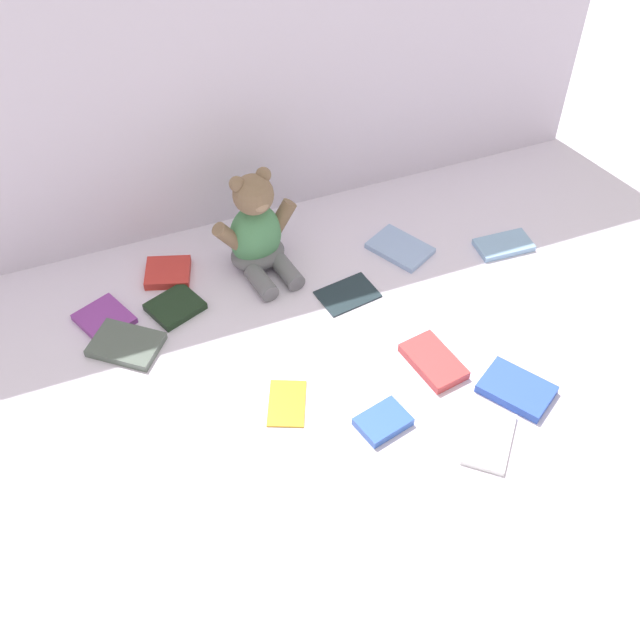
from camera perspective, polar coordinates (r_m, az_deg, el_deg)
name	(u,v)px	position (r m, az deg, el deg)	size (l,w,h in m)	color
ground_plane	(309,318)	(1.69, -0.81, 0.11)	(3.20, 3.20, 0.00)	silver
backdrop_drape	(240,63)	(1.74, -5.78, 17.90)	(1.71, 0.03, 0.78)	silver
teddy_bear	(257,233)	(1.75, -4.55, 6.24)	(0.20, 0.19, 0.24)	#4C8C59
book_case_0	(489,439)	(1.52, 12.04, -8.37)	(0.08, 0.14, 0.01)	white
book_case_1	(504,245)	(1.89, 13.06, 5.27)	(0.07, 0.13, 0.01)	#81AAD1
book_case_2	(517,389)	(1.60, 13.94, -4.84)	(0.09, 0.13, 0.02)	blue
book_case_3	(433,361)	(1.61, 8.15, -2.95)	(0.08, 0.13, 0.02)	#C43C3C
book_case_4	(400,248)	(1.85, 5.77, 5.16)	(0.09, 0.14, 0.01)	#8DAAD8
book_case_5	(287,403)	(1.54, -2.40, -5.96)	(0.07, 0.11, 0.01)	gold
book_case_6	(168,273)	(1.80, -10.87, 3.37)	(0.09, 0.10, 0.02)	red
book_case_7	(383,422)	(1.51, 4.55, -7.29)	(0.07, 0.10, 0.02)	blue
book_case_8	(104,319)	(1.74, -15.25, 0.08)	(0.10, 0.11, 0.01)	#843791
book_case_9	(126,345)	(1.67, -13.76, -1.72)	(0.10, 0.14, 0.02)	#4D584F
book_case_10	(348,294)	(1.73, 2.00, 1.91)	(0.09, 0.13, 0.01)	#1A292F
book_case_11	(175,306)	(1.73, -10.37, 0.97)	(0.09, 0.10, 0.02)	black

